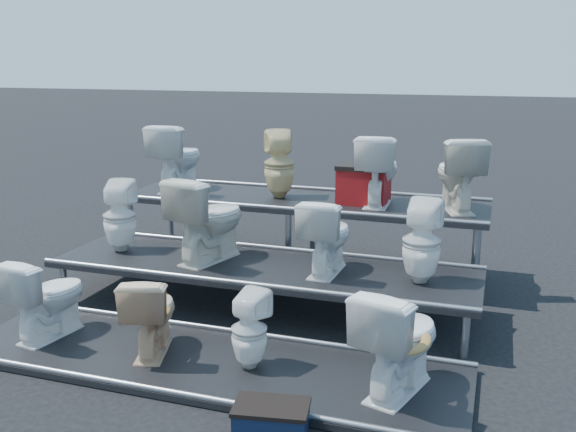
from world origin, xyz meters
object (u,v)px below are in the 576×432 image
(toilet_3, at_px, (399,339))
(step_stool, at_px, (271,421))
(toilet_8, at_px, (177,157))
(toilet_11, at_px, (458,173))
(toilet_4, at_px, (119,216))
(toilet_6, at_px, (327,235))
(toilet_5, at_px, (208,218))
(toilet_7, at_px, (422,242))
(toilet_0, at_px, (48,296))
(toilet_10, at_px, (378,170))
(toilet_9, at_px, (279,164))
(red_crate, at_px, (364,186))
(toilet_1, at_px, (151,313))
(toilet_2, at_px, (249,330))

(toilet_3, xyz_separation_m, step_stool, (-0.72, -0.72, -0.38))
(toilet_8, distance_m, toilet_11, 3.32)
(toilet_4, relative_size, toilet_6, 1.04)
(toilet_6, bearing_deg, toilet_3, 126.64)
(toilet_3, height_order, toilet_5, toilet_5)
(toilet_11, xyz_separation_m, step_stool, (-0.91, -3.32, -1.17))
(toilet_7, bearing_deg, toilet_0, 28.18)
(toilet_6, height_order, toilet_7, toilet_7)
(toilet_10, bearing_deg, toilet_3, 102.26)
(toilet_9, bearing_deg, red_crate, 156.68)
(toilet_6, xyz_separation_m, step_stool, (0.17, -2.02, -0.74))
(toilet_5, height_order, red_crate, toilet_5)
(toilet_4, distance_m, toilet_10, 2.82)
(toilet_0, height_order, toilet_6, toilet_6)
(toilet_7, height_order, step_stool, toilet_7)
(toilet_7, xyz_separation_m, toilet_8, (-3.12, 1.30, 0.43))
(step_stool, bearing_deg, toilet_11, 65.03)
(toilet_0, relative_size, step_stool, 1.52)
(toilet_1, bearing_deg, toilet_5, -103.57)
(toilet_11, xyz_separation_m, red_crate, (-1.01, 0.01, -0.20))
(toilet_7, distance_m, toilet_11, 1.38)
(toilet_9, height_order, step_stool, toilet_9)
(toilet_4, bearing_deg, toilet_2, 130.99)
(toilet_0, xyz_separation_m, toilet_1, (1.02, 0.00, -0.02))
(toilet_0, xyz_separation_m, toilet_6, (2.16, 1.30, 0.40))
(toilet_4, bearing_deg, toilet_8, -105.89)
(toilet_4, bearing_deg, toilet_0, 78.14)
(toilet_7, bearing_deg, toilet_4, 5.01)
(toilet_0, distance_m, toilet_7, 3.33)
(step_stool, bearing_deg, toilet_7, 60.98)
(toilet_3, bearing_deg, toilet_7, -72.47)
(toilet_1, bearing_deg, toilet_3, 162.95)
(toilet_6, bearing_deg, toilet_2, 80.40)
(toilet_2, distance_m, step_stool, 0.89)
(toilet_9, bearing_deg, toilet_1, 61.26)
(toilet_9, relative_size, toilet_10, 1.00)
(toilet_6, distance_m, toilet_10, 1.39)
(toilet_5, xyz_separation_m, toilet_11, (2.30, 1.30, 0.36))
(toilet_2, relative_size, step_stool, 1.31)
(toilet_3, distance_m, toilet_11, 2.72)
(toilet_6, relative_size, toilet_7, 0.95)
(red_crate, bearing_deg, toilet_6, -91.26)
(toilet_10, xyz_separation_m, toilet_11, (0.85, 0.00, 0.00))
(toilet_8, relative_size, toilet_10, 1.04)
(toilet_9, bearing_deg, toilet_10, 156.05)
(toilet_0, bearing_deg, red_crate, -121.52)
(toilet_1, distance_m, toilet_6, 1.78)
(toilet_8, distance_m, toilet_9, 1.31)
(toilet_0, bearing_deg, toilet_10, -123.58)
(toilet_5, distance_m, toilet_8, 1.69)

